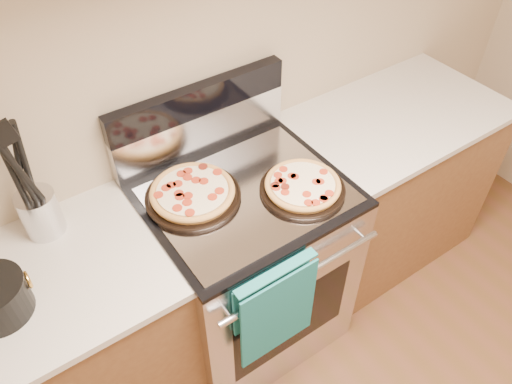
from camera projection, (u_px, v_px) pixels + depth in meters
wall_back at (188, 50)px, 1.80m from camera, size 4.00×0.00×4.00m
range_body at (246, 267)px, 2.22m from camera, size 0.76×0.68×0.90m
oven_window at (291, 321)px, 2.03m from camera, size 0.56×0.01×0.40m
cooktop at (244, 193)px, 1.90m from camera, size 0.76×0.68×0.02m
backsplash_lower at (201, 131)px, 2.02m from camera, size 0.76×0.06×0.18m
backsplash_upper at (198, 100)px, 1.91m from camera, size 0.76×0.06×0.12m
oven_handle at (303, 276)px, 1.76m from camera, size 0.70×0.03×0.03m
dish_towel at (275, 308)px, 1.78m from camera, size 0.32×0.05×0.42m
foil_sheet at (248, 195)px, 1.88m from camera, size 0.70×0.55×0.01m
cabinet_left at (48, 369)px, 1.89m from camera, size 1.00×0.62×0.88m
countertop_left at (7, 301)px, 1.57m from camera, size 1.02×0.64×0.03m
cabinet_right at (382, 187)px, 2.61m from camera, size 1.00×0.62×0.88m
countertop_right at (400, 116)px, 2.29m from camera, size 1.02×0.64×0.03m
pepperoni_pizza_back at (193, 193)px, 1.84m from camera, size 0.41×0.41×0.05m
pepperoni_pizza_front at (303, 186)px, 1.87m from camera, size 0.36×0.36×0.04m
utensil_crock at (41, 213)px, 1.71m from camera, size 0.14×0.14×0.17m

